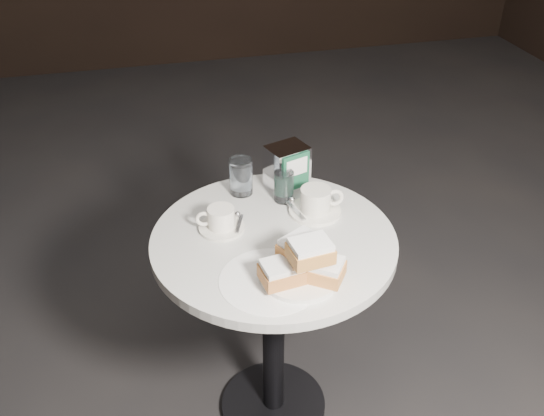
% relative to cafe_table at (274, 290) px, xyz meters
% --- Properties ---
extents(ground, '(7.00, 7.00, 0.00)m').
position_rel_cafe_table_xyz_m(ground, '(0.00, 0.00, -0.55)').
color(ground, black).
rests_on(ground, ground).
extents(cafe_table, '(0.70, 0.70, 0.74)m').
position_rel_cafe_table_xyz_m(cafe_table, '(0.00, 0.00, 0.00)').
color(cafe_table, black).
rests_on(cafe_table, ground).
extents(sugar_spill, '(0.36, 0.36, 0.00)m').
position_rel_cafe_table_xyz_m(sugar_spill, '(-0.05, -0.18, 0.20)').
color(sugar_spill, white).
rests_on(sugar_spill, cafe_table).
extents(beignet_plate, '(0.24, 0.24, 0.14)m').
position_rel_cafe_table_xyz_m(beignet_plate, '(0.03, -0.20, 0.25)').
color(beignet_plate, white).
rests_on(beignet_plate, cafe_table).
extents(coffee_cup_left, '(0.15, 0.15, 0.07)m').
position_rel_cafe_table_xyz_m(coffee_cup_left, '(-0.14, 0.07, 0.23)').
color(coffee_cup_left, silver).
rests_on(coffee_cup_left, cafe_table).
extents(coffee_cup_right, '(0.17, 0.17, 0.08)m').
position_rel_cafe_table_xyz_m(coffee_cup_right, '(0.15, 0.09, 0.23)').
color(coffee_cup_right, white).
rests_on(coffee_cup_right, cafe_table).
extents(water_glass_left, '(0.08, 0.08, 0.12)m').
position_rel_cafe_table_xyz_m(water_glass_left, '(-0.04, 0.25, 0.25)').
color(water_glass_left, white).
rests_on(water_glass_left, cafe_table).
extents(water_glass_right, '(0.08, 0.08, 0.10)m').
position_rel_cafe_table_xyz_m(water_glass_right, '(0.08, 0.18, 0.25)').
color(water_glass_right, white).
rests_on(water_glass_right, cafe_table).
extents(napkin_dispenser, '(0.14, 0.13, 0.14)m').
position_rel_cafe_table_xyz_m(napkin_dispenser, '(0.11, 0.26, 0.27)').
color(napkin_dispenser, white).
rests_on(napkin_dispenser, cafe_table).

